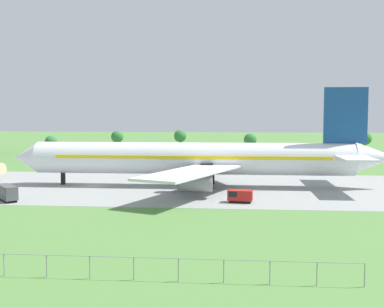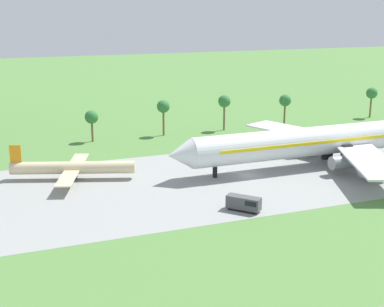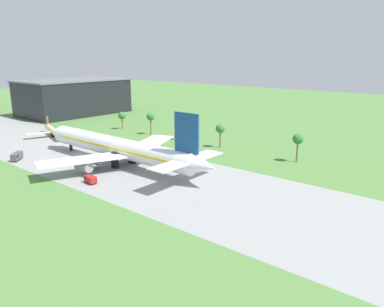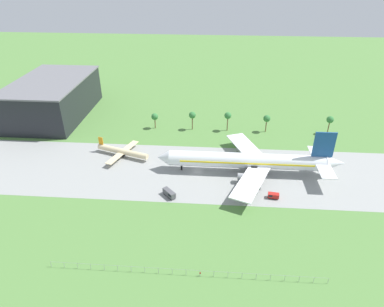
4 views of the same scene
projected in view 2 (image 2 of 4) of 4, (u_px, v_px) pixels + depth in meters
The scene contains 6 objects.
ground_plane at pixel (247, 175), 114.19m from camera, with size 600.00×600.00×0.00m, color #517F3D.
taxiway_strip at pixel (247, 175), 114.19m from camera, with size 320.00×44.00×0.02m.
jet_airliner at pixel (332, 140), 121.26m from camera, with size 78.04×55.72×20.04m.
regional_aircraft at pixel (72, 168), 111.10m from camera, with size 25.22×22.95×7.47m.
fuel_truck at pixel (245, 203), 93.99m from camera, with size 5.59×5.84×2.65m.
palm_tree_row at pixel (234, 104), 155.14m from camera, with size 94.00×3.60×10.31m.
Camera 2 is at (-49.69, -97.55, 34.86)m, focal length 50.00 mm.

